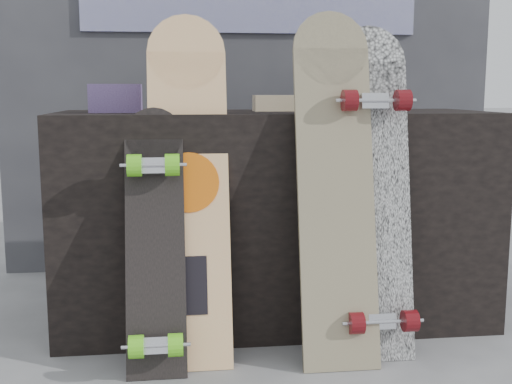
{
  "coord_description": "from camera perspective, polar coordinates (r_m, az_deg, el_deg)",
  "views": [
    {
      "loc": [
        -0.37,
        -1.89,
        0.88
      ],
      "look_at": [
        -0.11,
        0.2,
        0.54
      ],
      "focal_mm": 45.0,
      "sensor_mm": 36.0,
      "label": 1
    }
  ],
  "objects": [
    {
      "name": "skateboard_dark",
      "position": [
        2.04,
        -8.97,
        -4.06
      ],
      "size": [
        0.19,
        0.32,
        0.83
      ],
      "rotation": [
        -0.29,
        0.0,
        0.0
      ],
      "color": "black",
      "rests_on": "ground"
    },
    {
      "name": "longboard_celtic",
      "position": [
        2.09,
        7.05,
        1.44
      ],
      "size": [
        0.25,
        0.28,
        1.14
      ],
      "rotation": [
        -0.23,
        0.0,
        0.0
      ],
      "color": "beige",
      "rests_on": "ground"
    },
    {
      "name": "vendor_table",
      "position": [
        2.46,
        1.64,
        -2.18
      ],
      "size": [
        1.6,
        0.6,
        0.8
      ],
      "primitive_type": "cube",
      "color": "black",
      "rests_on": "ground"
    },
    {
      "name": "merch_box_purple",
      "position": [
        2.35,
        -12.36,
        8.14
      ],
      "size": [
        0.18,
        0.12,
        0.1
      ],
      "primitive_type": "cube",
      "color": "#4D366E",
      "rests_on": "vendor_table"
    },
    {
      "name": "merch_box_small",
      "position": [
        2.57,
        8.17,
        8.53
      ],
      "size": [
        0.14,
        0.14,
        0.12
      ],
      "primitive_type": "cube",
      "color": "#4D366E",
      "rests_on": "vendor_table"
    },
    {
      "name": "longboard_cascadia",
      "position": [
        2.15,
        10.44,
        0.49
      ],
      "size": [
        0.25,
        0.29,
        1.09
      ],
      "rotation": [
        -0.2,
        0.0,
        0.0
      ],
      "color": "white",
      "rests_on": "ground"
    },
    {
      "name": "longboard_geisha",
      "position": [
        2.1,
        -6.0,
        1.28
      ],
      "size": [
        0.26,
        0.31,
        1.13
      ],
      "rotation": [
        -0.25,
        0.0,
        0.0
      ],
      "color": "beige",
      "rests_on": "ground"
    },
    {
      "name": "merch_box_flat",
      "position": [
        2.48,
        2.36,
        7.9
      ],
      "size": [
        0.22,
        0.1,
        0.06
      ],
      "primitive_type": "cube",
      "color": "#D1B78C",
      "rests_on": "vendor_table"
    },
    {
      "name": "ground",
      "position": [
        2.11,
        3.73,
        -15.54
      ],
      "size": [
        60.0,
        60.0,
        0.0
      ],
      "primitive_type": "plane",
      "color": "slate",
      "rests_on": "ground"
    },
    {
      "name": "booth",
      "position": [
        3.27,
        -0.62,
        12.94
      ],
      "size": [
        2.4,
        0.22,
        2.2
      ],
      "color": "#36353B",
      "rests_on": "ground"
    }
  ]
}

